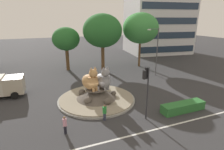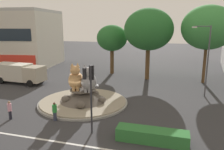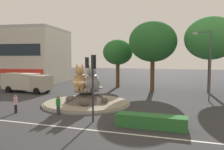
{
  "view_description": "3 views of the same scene",
  "coord_description": "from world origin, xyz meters",
  "views": [
    {
      "loc": [
        -5.56,
        -19.06,
        9.24
      ],
      "look_at": [
        2.6,
        1.6,
        2.34
      ],
      "focal_mm": 29.14,
      "sensor_mm": 36.0,
      "label": 1
    },
    {
      "loc": [
        8.78,
        -20.06,
        7.85
      ],
      "look_at": [
        2.9,
        0.59,
        3.0
      ],
      "focal_mm": 35.8,
      "sensor_mm": 36.0,
      "label": 2
    },
    {
      "loc": [
        9.95,
        -21.64,
        4.86
      ],
      "look_at": [
        2.09,
        2.02,
        2.98
      ],
      "focal_mm": 36.89,
      "sensor_mm": 36.0,
      "label": 3
    }
  ],
  "objects": [
    {
      "name": "ground_plane",
      "position": [
        0.0,
        0.0,
        0.0
      ],
      "size": [
        160.0,
        160.0,
        0.0
      ],
      "primitive_type": "plane",
      "color": "#333335"
    },
    {
      "name": "lane_centreline",
      "position": [
        0.0,
        -7.69,
        0.0
      ],
      "size": [
        112.0,
        0.2,
        0.01
      ],
      "primitive_type": "cube",
      "color": "silver",
      "rests_on": "ground"
    },
    {
      "name": "roundabout_island",
      "position": [
        -0.01,
        -0.01,
        0.56
      ],
      "size": [
        9.05,
        9.05,
        1.5
      ],
      "color": "gray",
      "rests_on": "ground"
    },
    {
      "name": "cat_statue_calico",
      "position": [
        -0.67,
        -0.14,
        2.51
      ],
      "size": [
        2.3,
        2.99,
        2.75
      ],
      "rotation": [
        0.0,
        0.0,
        -1.19
      ],
      "color": "tan",
      "rests_on": "roundabout_island"
    },
    {
      "name": "cat_statue_grey",
      "position": [
        0.77,
        -0.29,
        2.49
      ],
      "size": [
        1.98,
        2.83,
        2.71
      ],
      "rotation": [
        0.0,
        0.0,
        -1.34
      ],
      "color": "gray",
      "rests_on": "roundabout_island"
    },
    {
      "name": "traffic_light_mast",
      "position": [
        3.08,
        -5.74,
        3.72
      ],
      "size": [
        0.71,
        0.57,
        5.08
      ],
      "rotation": [
        0.0,
        0.0,
        1.64
      ],
      "color": "#2D2D33",
      "rests_on": "ground"
    },
    {
      "name": "clipped_hedge_strip",
      "position": [
        7.59,
        -5.91,
        0.45
      ],
      "size": [
        4.88,
        1.2,
        0.9
      ],
      "primitive_type": "cube",
      "color": "#2D7033",
      "rests_on": "ground"
    },
    {
      "name": "broadleaf_tree_behind_island",
      "position": [
        4.96,
        12.19,
        7.18
      ],
      "size": [
        6.93,
        6.93,
        10.16
      ],
      "color": "brown",
      "rests_on": "ground"
    },
    {
      "name": "second_tree_near_tower",
      "position": [
        12.7,
        12.26,
        7.48
      ],
      "size": [
        6.85,
        6.85,
        10.41
      ],
      "color": "brown",
      "rests_on": "ground"
    },
    {
      "name": "third_tree_left",
      "position": [
        -1.12,
        14.68,
        5.72
      ],
      "size": [
        4.88,
        4.88,
        7.85
      ],
      "color": "brown",
      "rests_on": "ground"
    },
    {
      "name": "streetlight_arm",
      "position": [
        12.03,
        5.82,
        4.46
      ],
      "size": [
        1.95,
        0.38,
        7.79
      ],
      "rotation": [
        0.0,
        0.0,
        3.03
      ],
      "color": "#4C4C51",
      "rests_on": "ground"
    },
    {
      "name": "pedestrian_green_shirt",
      "position": [
        -0.6,
        -4.58,
        0.83
      ],
      "size": [
        0.38,
        0.38,
        1.59
      ],
      "rotation": [
        0.0,
        0.0,
        3.51
      ],
      "color": "#33384C",
      "rests_on": "ground"
    },
    {
      "name": "pedestrian_pink_shirt",
      "position": [
        -4.37,
        -5.4,
        0.85
      ],
      "size": [
        0.32,
        0.32,
        1.61
      ],
      "rotation": [
        0.0,
        0.0,
        4.74
      ],
      "color": "black",
      "rests_on": "ground"
    },
    {
      "name": "delivery_box_truck",
      "position": [
        -11.64,
        5.13,
        1.5
      ],
      "size": [
        7.33,
        2.94,
        2.65
      ],
      "rotation": [
        0.0,
        0.0,
        -0.05
      ],
      "color": "#B7AD99",
      "rests_on": "ground"
    }
  ]
}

